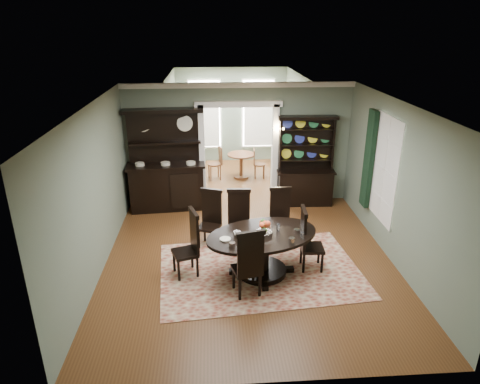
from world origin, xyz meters
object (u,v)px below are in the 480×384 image
(dining_table, at_px, (262,246))
(sideboard, at_px, (167,175))
(parlor_table, at_px, (241,162))
(welsh_dresser, at_px, (305,173))

(dining_table, relative_size, sideboard, 0.97)
(sideboard, bearing_deg, parlor_table, 41.14)
(parlor_table, bearing_deg, welsh_dresser, -53.60)
(dining_table, relative_size, parlor_table, 3.00)
(dining_table, bearing_deg, welsh_dresser, 47.98)
(dining_table, height_order, parlor_table, dining_table)
(dining_table, height_order, sideboard, sideboard)
(sideboard, height_order, parlor_table, sideboard)
(parlor_table, bearing_deg, dining_table, -89.92)
(dining_table, xyz_separation_m, welsh_dresser, (1.45, 3.19, 0.24))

